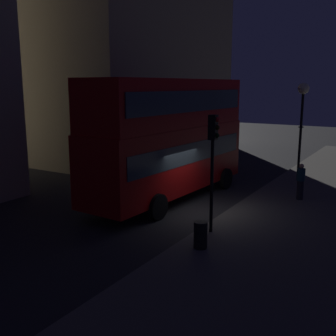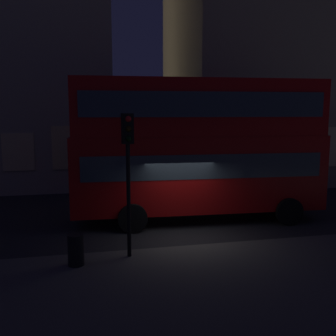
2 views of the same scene
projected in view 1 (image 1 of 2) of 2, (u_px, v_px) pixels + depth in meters
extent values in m
plane|color=#232326|center=(200.00, 212.00, 17.03)|extent=(80.00, 80.00, 0.00)
cube|color=tan|center=(127.00, 24.00, 30.03)|extent=(16.37, 9.98, 19.36)
cube|color=#F9E09E|center=(143.00, 136.00, 24.59)|extent=(1.68, 0.06, 2.00)
cube|color=#E5C67F|center=(166.00, 128.00, 26.73)|extent=(1.68, 0.06, 2.31)
cube|color=#F9E09E|center=(185.00, 126.00, 28.95)|extent=(1.68, 0.06, 2.21)
cube|color=#F2D18C|center=(202.00, 122.00, 31.13)|extent=(1.68, 0.06, 1.83)
cube|color=#F9E09E|center=(216.00, 120.00, 33.31)|extent=(1.68, 0.06, 2.31)
cube|color=#9E0C0C|center=(169.00, 158.00, 18.59)|extent=(9.83, 3.01, 2.89)
cube|color=#9E0C0C|center=(169.00, 103.00, 18.09)|extent=(9.64, 2.95, 2.10)
cube|color=#2D3842|center=(169.00, 150.00, 18.52)|extent=(9.06, 3.03, 0.90)
cube|color=#2D3842|center=(169.00, 101.00, 18.07)|extent=(9.06, 3.03, 0.90)
cube|color=#F2D84C|center=(219.00, 89.00, 21.86)|extent=(0.16, 1.50, 0.44)
sphere|color=white|center=(205.00, 163.00, 23.20)|extent=(0.24, 0.24, 0.24)
sphere|color=white|center=(231.00, 166.00, 22.31)|extent=(0.24, 0.24, 0.24)
cylinder|color=black|center=(183.00, 173.00, 22.27)|extent=(1.07, 0.30, 1.06)
cylinder|color=black|center=(226.00, 179.00, 20.84)|extent=(1.07, 0.30, 1.06)
cylinder|color=black|center=(109.00, 197.00, 17.44)|extent=(1.07, 0.30, 1.06)
cylinder|color=black|center=(158.00, 207.00, 16.01)|extent=(1.07, 0.30, 1.06)
cylinder|color=black|center=(212.00, 187.00, 14.15)|extent=(0.12, 0.12, 3.31)
cube|color=black|center=(213.00, 127.00, 13.73)|extent=(0.34, 0.28, 0.85)
sphere|color=red|center=(217.00, 119.00, 13.61)|extent=(0.17, 0.17, 0.17)
sphere|color=black|center=(217.00, 128.00, 13.67)|extent=(0.17, 0.17, 0.17)
sphere|color=black|center=(217.00, 135.00, 13.72)|extent=(0.17, 0.17, 0.17)
cylinder|color=black|center=(201.00, 139.00, 28.03)|extent=(0.12, 0.12, 3.20)
cube|color=black|center=(201.00, 109.00, 27.62)|extent=(0.37, 0.33, 0.85)
sphere|color=red|center=(199.00, 105.00, 27.61)|extent=(0.17, 0.17, 0.17)
sphere|color=black|center=(199.00, 109.00, 27.67)|extent=(0.17, 0.17, 0.17)
sphere|color=black|center=(199.00, 113.00, 27.72)|extent=(0.17, 0.17, 0.17)
cylinder|color=black|center=(300.00, 138.00, 21.78)|extent=(0.14, 0.14, 4.69)
torus|color=black|center=(301.00, 127.00, 21.66)|extent=(0.28, 0.28, 0.06)
sphere|color=#F9EFC6|center=(304.00, 88.00, 21.25)|extent=(0.60, 0.60, 0.60)
cylinder|color=black|center=(300.00, 190.00, 18.47)|extent=(0.29, 0.29, 0.88)
cylinder|color=#0F2D3D|center=(301.00, 175.00, 18.33)|extent=(0.37, 0.37, 0.56)
sphere|color=tan|center=(302.00, 166.00, 18.25)|extent=(0.22, 0.22, 0.22)
cylinder|color=black|center=(201.00, 235.00, 12.95)|extent=(0.44, 0.44, 0.88)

